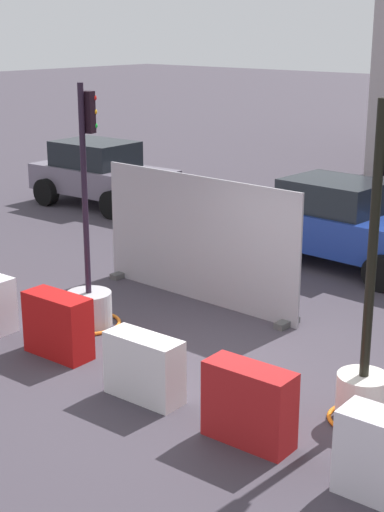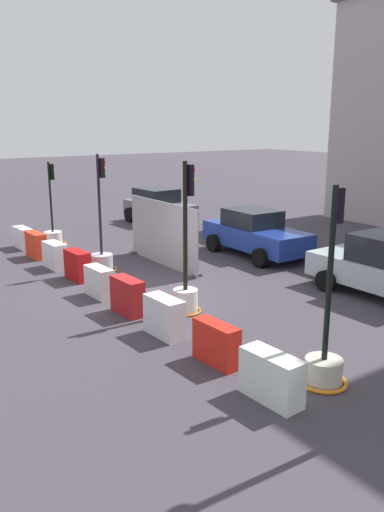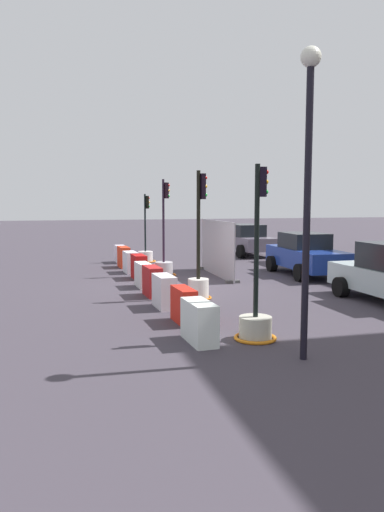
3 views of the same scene
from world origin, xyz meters
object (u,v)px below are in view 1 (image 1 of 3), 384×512
(traffic_light_1, at_px, (89,294))
(car_grey_saloon, at_px, (101,173))
(construction_barrier_5, at_px, (249,405))
(construction_barrier_4, at_px, (144,367))
(construction_barrier_3, at_px, (58,325))
(traffic_light_2, at_px, (365,366))
(car_blue_estate, at_px, (342,224))

(traffic_light_1, distance_m, car_grey_saloon, 8.35)
(construction_barrier_5, bearing_deg, construction_barrier_4, -179.43)
(construction_barrier_5, height_order, car_grey_saloon, car_grey_saloon)
(traffic_light_1, xyz_separation_m, car_grey_saloon, (-6.03, 5.76, 0.32))
(construction_barrier_3, xyz_separation_m, construction_barrier_5, (3.44, -0.12, 0.00))
(car_grey_saloon, bearing_deg, traffic_light_2, -27.91)
(traffic_light_2, xyz_separation_m, construction_barrier_4, (-2.33, -1.27, -0.28))
(car_blue_estate, bearing_deg, car_grey_saloon, 176.93)
(traffic_light_1, distance_m, traffic_light_2, 4.69)
(traffic_light_1, distance_m, car_blue_estate, 5.52)
(car_grey_saloon, distance_m, car_blue_estate, 7.29)
(construction_barrier_3, bearing_deg, construction_barrier_4, -4.36)
(construction_barrier_4, xyz_separation_m, car_grey_saloon, (-8.39, 6.95, 0.41))
(traffic_light_1, height_order, car_grey_saloon, traffic_light_1)
(construction_barrier_5, distance_m, car_grey_saloon, 12.18)
(construction_barrier_4, bearing_deg, traffic_light_1, 153.24)
(traffic_light_1, height_order, traffic_light_2, traffic_light_2)
(traffic_light_2, height_order, car_grey_saloon, traffic_light_2)
(construction_barrier_4, bearing_deg, construction_barrier_5, 0.57)
(construction_barrier_4, distance_m, car_grey_saloon, 10.90)
(construction_barrier_3, distance_m, car_blue_estate, 6.47)
(traffic_light_2, bearing_deg, traffic_light_1, -179.04)
(car_grey_saloon, bearing_deg, traffic_light_1, -43.67)
(traffic_light_2, height_order, car_blue_estate, traffic_light_2)
(construction_barrier_5, xyz_separation_m, car_grey_saloon, (-10.00, 6.93, 0.37))
(construction_barrier_5, bearing_deg, construction_barrier_3, 177.95)
(traffic_light_1, height_order, construction_barrier_5, traffic_light_1)
(car_blue_estate, bearing_deg, construction_barrier_5, -67.42)
(construction_barrier_5, relative_size, car_grey_saloon, 0.27)
(traffic_light_1, distance_m, construction_barrier_4, 2.65)
(traffic_light_1, xyz_separation_m, construction_barrier_5, (3.97, -1.17, -0.05))
(construction_barrier_4, distance_m, construction_barrier_5, 1.61)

